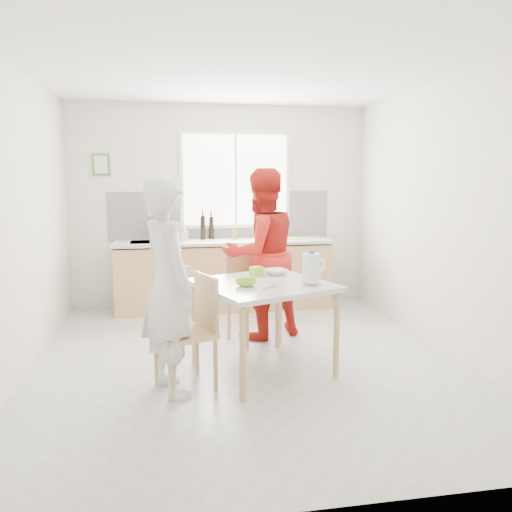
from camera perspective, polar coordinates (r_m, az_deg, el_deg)
The scene contains 21 objects.
ground at distance 4.91m, azimuth -1.08°, elevation -11.70°, with size 4.50×4.50×0.00m, color #B7B7B2.
room_shell at distance 4.60m, azimuth -1.14°, elevation 7.86°, with size 4.50×4.50×4.50m.
window at distance 6.83m, azimuth -2.35°, elevation 8.65°, with size 1.50×0.06×1.30m.
backsplash at distance 6.84m, azimuth -4.01°, elevation 4.65°, with size 3.00×0.02×0.65m, color white.
picture_frame at distance 6.83m, azimuth -17.31°, elevation 9.94°, with size 0.22×0.03×0.28m.
kitchen_counter at distance 6.66m, azimuth -3.71°, elevation -2.46°, with size 2.84×0.64×1.37m.
dining_table at distance 4.43m, azimuth 0.79°, elevation -4.11°, with size 1.36×1.36×0.81m.
chair_left at distance 4.19m, azimuth -7.25°, elevation -7.97°, with size 0.56×0.56×0.94m.
chair_far at distance 5.34m, azimuth -0.64°, elevation -3.78°, with size 0.60×0.60×1.01m.
person_white at distance 4.02m, azimuth -9.95°, elevation -3.47°, with size 0.64×0.42×1.75m, color silver.
person_red at distance 5.39m, azimuth 0.58°, elevation 0.23°, with size 0.89×0.69×1.83m, color red.
bowl_green at distance 4.27m, azimuth -1.15°, elevation -3.07°, with size 0.18×0.18×0.06m, color #7CBC2B.
bowl_white at distance 4.77m, azimuth 2.30°, elevation -1.83°, with size 0.21×0.21×0.05m, color white.
milk_jug at distance 4.34m, azimuth 6.40°, elevation -1.31°, with size 0.22×0.16×0.28m.
green_box at distance 4.69m, azimuth 0.05°, elevation -1.78°, with size 0.10×0.10×0.09m, color #87D431.
spoon at distance 4.19m, azimuth 1.43°, elevation -3.57°, with size 0.01×0.01×0.16m, color #A5A5AA.
cutting_board at distance 6.71m, azimuth 4.35°, elevation 2.00°, with size 0.35×0.25×0.01m, color #82CC2F.
wine_bottle_a at distance 6.65m, azimuth -6.09°, elevation 3.25°, with size 0.07×0.07×0.32m, color black.
wine_bottle_b at distance 6.73m, azimuth -5.13°, elevation 3.25°, with size 0.07×0.07×0.30m, color black.
jar_amber at distance 6.65m, azimuth -2.46°, elevation 2.60°, with size 0.06×0.06×0.16m, color olive.
soap_bottle at distance 6.58m, azimuth -8.18°, elevation 2.58°, with size 0.08×0.09×0.19m, color #999999.
Camera 1 is at (-0.70, -4.54, 1.73)m, focal length 35.00 mm.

